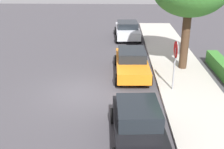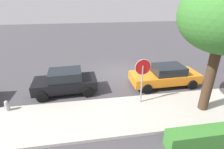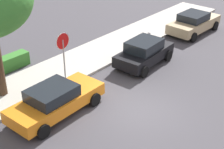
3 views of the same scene
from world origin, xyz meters
TOP-DOWN VIEW (x-y plane):
  - ground_plane at (0.00, 0.00)m, footprint 60.00×60.00m
  - sidewalk_curb at (0.00, 5.52)m, footprint 32.00×3.11m
  - stop_sign at (-0.23, 4.63)m, footprint 0.89×0.08m
  - parked_car_orange at (-2.58, 2.65)m, footprint 4.60×2.07m
  - parked_car_black at (4.01, 2.60)m, footprint 3.91×2.10m
  - fire_hydrant at (6.87, 4.28)m, footprint 0.30×0.22m
  - front_yard_hedge at (-2.56, 7.95)m, footprint 4.63×0.68m

SIDE VIEW (x-z plane):
  - ground_plane at x=0.00m, z-range 0.00..0.00m
  - sidewalk_curb at x=0.00m, z-range 0.00..0.14m
  - fire_hydrant at x=6.87m, z-range 0.00..0.72m
  - front_yard_hedge at x=-2.56m, z-range 0.00..0.77m
  - parked_car_orange at x=-2.58m, z-range 0.01..1.42m
  - parked_car_black at x=4.01m, z-range 0.01..1.51m
  - stop_sign at x=-0.23m, z-range 0.53..3.22m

